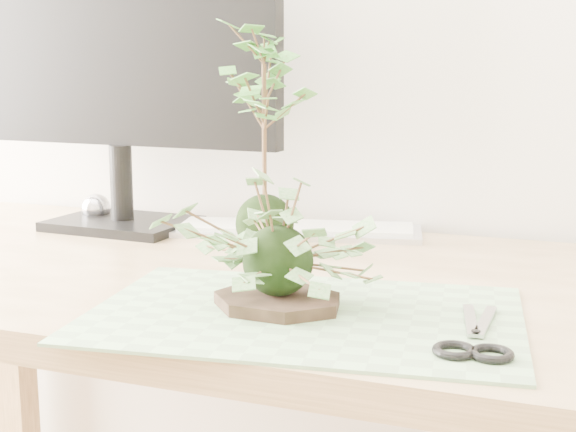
{
  "coord_description": "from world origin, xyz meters",
  "views": [
    {
      "loc": [
        0.36,
        0.19,
        1.03
      ],
      "look_at": [
        0.0,
        1.14,
        0.84
      ],
      "focal_mm": 50.0,
      "sensor_mm": 36.0,
      "label": 1
    }
  ],
  "objects_px": {
    "ivy_kokedama": "(278,228)",
    "monitor": "(120,53)",
    "desk": "(289,332)",
    "keyboard": "(296,230)",
    "maple_kokedama": "(264,79)"
  },
  "relations": [
    {
      "from": "ivy_kokedama",
      "to": "monitor",
      "type": "distance_m",
      "value": 0.62
    },
    {
      "from": "desk",
      "to": "keyboard",
      "type": "xyz_separation_m",
      "value": [
        -0.08,
        0.26,
        0.1
      ]
    },
    {
      "from": "keyboard",
      "to": "ivy_kokedama",
      "type": "bearing_deg",
      "value": -85.43
    },
    {
      "from": "desk",
      "to": "monitor",
      "type": "height_order",
      "value": "monitor"
    },
    {
      "from": "ivy_kokedama",
      "to": "monitor",
      "type": "relative_size",
      "value": 0.48
    },
    {
      "from": "monitor",
      "to": "desk",
      "type": "bearing_deg",
      "value": -24.53
    },
    {
      "from": "maple_kokedama",
      "to": "monitor",
      "type": "xyz_separation_m",
      "value": [
        -0.31,
        0.1,
        0.04
      ]
    },
    {
      "from": "ivy_kokedama",
      "to": "keyboard",
      "type": "bearing_deg",
      "value": 107.46
    },
    {
      "from": "ivy_kokedama",
      "to": "keyboard",
      "type": "distance_m",
      "value": 0.46
    },
    {
      "from": "keyboard",
      "to": "monitor",
      "type": "relative_size",
      "value": 0.73
    },
    {
      "from": "desk",
      "to": "monitor",
      "type": "distance_m",
      "value": 0.6
    },
    {
      "from": "maple_kokedama",
      "to": "monitor",
      "type": "relative_size",
      "value": 0.63
    },
    {
      "from": "desk",
      "to": "ivy_kokedama",
      "type": "height_order",
      "value": "ivy_kokedama"
    },
    {
      "from": "desk",
      "to": "monitor",
      "type": "bearing_deg",
      "value": 152.82
    },
    {
      "from": "maple_kokedama",
      "to": "keyboard",
      "type": "xyz_separation_m",
      "value": [
        -0.0,
        0.15,
        -0.26
      ]
    }
  ]
}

